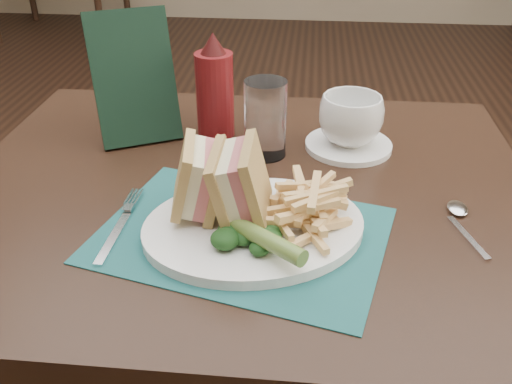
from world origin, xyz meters
TOP-DOWN VIEW (x-y plane):
  - floor at (0.00, 0.00)m, footprint 7.00×7.00m
  - wall_back at (0.00, 3.50)m, footprint 6.00×0.00m
  - table_main at (0.00, -0.50)m, footprint 0.90×0.75m
  - placemat at (0.01, -0.63)m, footprint 0.43×0.35m
  - plate at (0.03, -0.63)m, footprint 0.36×0.32m
  - sandwich_half_a at (-0.07, -0.61)m, footprint 0.09×0.11m
  - sandwich_half_b at (-0.01, -0.62)m, footprint 0.08×0.11m
  - kale_garnish at (0.03, -0.68)m, footprint 0.11×0.08m
  - pickle_spear at (0.05, -0.69)m, footprint 0.11×0.09m
  - fries_pile at (0.10, -0.61)m, footprint 0.18×0.20m
  - fork at (-0.16, -0.63)m, footprint 0.04×0.17m
  - spoon at (0.32, -0.59)m, footprint 0.08×0.15m
  - saucer at (0.17, -0.35)m, footprint 0.18×0.18m
  - coffee_cup at (0.17, -0.35)m, footprint 0.15×0.15m
  - drinking_glass at (0.02, -0.39)m, footprint 0.09×0.09m
  - ketchup_bottle at (-0.07, -0.32)m, footprint 0.07×0.07m
  - check_presenter at (-0.21, -0.34)m, footprint 0.16×0.14m

SIDE VIEW (x-z plane):
  - floor at x=0.00m, z-range 0.00..0.00m
  - wall_back at x=0.00m, z-range -3.00..3.00m
  - table_main at x=0.00m, z-range 0.00..0.75m
  - placemat at x=0.01m, z-range 0.75..0.75m
  - spoon at x=0.32m, z-range 0.75..0.76m
  - saucer at x=0.17m, z-range 0.75..0.76m
  - fork at x=-0.16m, z-range 0.75..0.76m
  - plate at x=0.03m, z-range 0.75..0.77m
  - kale_garnish at x=0.03m, z-range 0.77..0.79m
  - pickle_spear at x=0.05m, z-range 0.78..0.80m
  - fries_pile at x=0.10m, z-range 0.77..0.83m
  - coffee_cup at x=0.17m, z-range 0.76..0.85m
  - drinking_glass at x=0.02m, z-range 0.75..0.88m
  - sandwich_half_a at x=-0.07m, z-range 0.77..0.87m
  - sandwich_half_b at x=-0.01m, z-range 0.77..0.88m
  - ketchup_bottle at x=-0.07m, z-range 0.75..0.94m
  - check_presenter at x=-0.21m, z-range 0.75..0.97m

